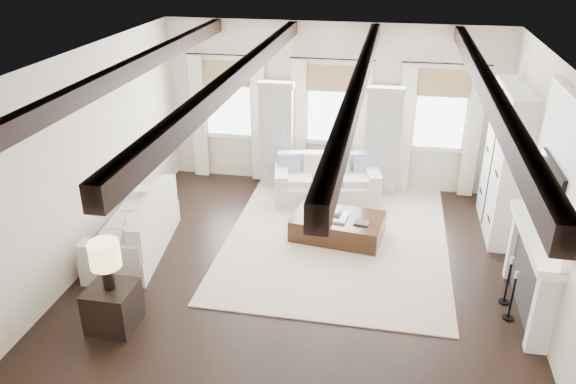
% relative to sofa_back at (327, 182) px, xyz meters
% --- Properties ---
extents(ground, '(7.50, 7.50, 0.00)m').
position_rel_sofa_back_xyz_m(ground, '(-0.04, -3.02, -0.34)').
color(ground, black).
rests_on(ground, ground).
extents(room_shell, '(6.54, 7.54, 3.22)m').
position_rel_sofa_back_xyz_m(room_shell, '(0.71, -2.12, 1.55)').
color(room_shell, beige).
rests_on(room_shell, ground).
extents(area_rug, '(3.61, 4.80, 0.02)m').
position_rel_sofa_back_xyz_m(area_rug, '(0.38, -1.41, -0.33)').
color(area_rug, beige).
rests_on(area_rug, ground).
extents(sofa_back, '(2.11, 1.26, 0.84)m').
position_rel_sofa_back_xyz_m(sofa_back, '(0.00, 0.00, 0.00)').
color(sofa_back, silver).
rests_on(sofa_back, ground).
extents(sofa_left, '(1.22, 2.22, 0.91)m').
position_rel_sofa_back_xyz_m(sofa_left, '(-2.72, -2.51, 0.04)').
color(sofa_left, silver).
rests_on(sofa_left, ground).
extents(ottoman, '(1.58, 1.10, 0.39)m').
position_rel_sofa_back_xyz_m(ottoman, '(0.38, -1.48, -0.14)').
color(ottoman, black).
rests_on(ottoman, ground).
extents(tray, '(0.55, 0.44, 0.04)m').
position_rel_sofa_back_xyz_m(tray, '(0.29, -1.52, 0.07)').
color(tray, white).
rests_on(tray, ottoman).
extents(book_lower, '(0.28, 0.23, 0.04)m').
position_rel_sofa_back_xyz_m(book_lower, '(0.29, -1.51, 0.11)').
color(book_lower, '#262628').
rests_on(book_lower, tray).
extents(book_upper, '(0.24, 0.20, 0.03)m').
position_rel_sofa_back_xyz_m(book_upper, '(0.29, -1.47, 0.14)').
color(book_upper, beige).
rests_on(book_upper, book_lower).
extents(book_loose, '(0.26, 0.21, 0.03)m').
position_rel_sofa_back_xyz_m(book_loose, '(0.78, -1.66, 0.06)').
color(book_loose, '#262628').
rests_on(book_loose, ottoman).
extents(side_table_front, '(0.59, 0.59, 0.59)m').
position_rel_sofa_back_xyz_m(side_table_front, '(-2.22, -4.35, -0.04)').
color(side_table_front, black).
rests_on(side_table_front, ground).
extents(lamp_front, '(0.38, 0.38, 0.66)m').
position_rel_sofa_back_xyz_m(lamp_front, '(-2.22, -4.35, 0.70)').
color(lamp_front, black).
rests_on(lamp_front, side_table_front).
extents(side_table_back, '(0.37, 0.37, 0.55)m').
position_rel_sofa_back_xyz_m(side_table_back, '(-1.17, 0.77, -0.06)').
color(side_table_back, black).
rests_on(side_table_back, ground).
extents(lamp_back, '(0.33, 0.33, 0.57)m').
position_rel_sofa_back_xyz_m(lamp_back, '(-1.17, 0.77, 0.60)').
color(lamp_back, black).
rests_on(lamp_back, side_table_back).
extents(candlestick_near, '(0.15, 0.15, 0.74)m').
position_rel_sofa_back_xyz_m(candlestick_near, '(2.86, -3.24, -0.03)').
color(candlestick_near, black).
rests_on(candlestick_near, ground).
extents(candlestick_far, '(0.15, 0.15, 0.73)m').
position_rel_sofa_back_xyz_m(candlestick_far, '(2.86, -2.87, -0.03)').
color(candlestick_far, black).
rests_on(candlestick_far, ground).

